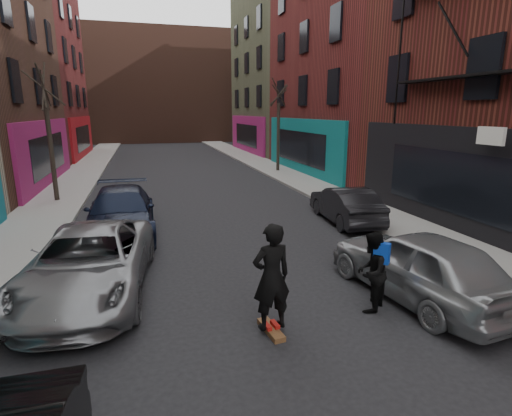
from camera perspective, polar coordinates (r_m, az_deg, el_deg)
sidewalk_left at (r=31.56m, az=-22.76°, el=5.52°), size 2.50×84.00×0.13m
sidewalk_right at (r=32.49m, az=-0.22°, el=6.79°), size 2.50×84.00×0.13m
buildings_right at (r=23.66m, az=29.02°, el=21.89°), size 12.00×56.00×16.00m
building_far at (r=57.21m, az=-13.90°, el=16.35°), size 40.00×10.00×14.00m
tree_left_far at (r=19.47m, az=-27.55°, el=10.43°), size 2.00×2.00×6.50m
tree_right_far at (r=26.51m, az=3.22°, el=12.71°), size 2.00×2.00×6.80m
parked_left_far at (r=9.58m, az=-22.73°, el=-7.22°), size 2.95×5.50×1.47m
parked_left_end at (r=13.78m, az=-18.73°, el=-0.58°), size 2.12×5.19×1.51m
parked_right_far at (r=9.36m, az=22.27°, el=-7.46°), size 2.35×4.67×1.53m
parked_right_end at (r=14.90m, az=12.62°, el=0.50°), size 1.74×4.11×1.32m
skateboard at (r=7.70m, az=2.16°, el=-16.97°), size 0.32×0.82×0.10m
skateboarder at (r=7.23m, az=2.23°, el=-9.82°), size 0.78×0.56×1.99m
pedestrian at (r=8.45m, az=16.16°, el=-8.71°), size 1.02×1.00×1.65m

